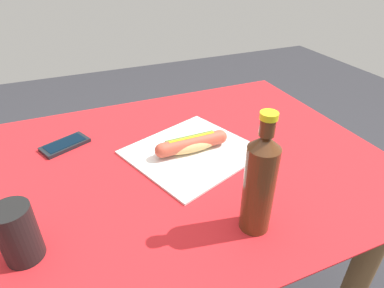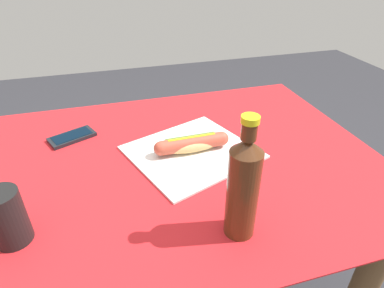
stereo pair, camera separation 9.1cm
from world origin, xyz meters
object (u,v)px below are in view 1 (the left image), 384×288
Objects in this scene: hot_dog at (192,144)px; soda_bottle at (260,182)px; drinking_cup at (18,234)px; cell_phone at (65,145)px.

soda_bottle is at bearing -87.61° from hot_dog.
hot_dog is 0.48m from drinking_cup.
soda_bottle is at bearing -13.02° from drinking_cup.
drinking_cup reaches higher than cell_phone.
soda_bottle reaches higher than drinking_cup.
cell_phone is 0.40m from drinking_cup.
soda_bottle is (0.35, -0.49, 0.11)m from cell_phone.
hot_dog is 0.38m from cell_phone.
cell_phone is at bearing 75.42° from drinking_cup.
drinking_cup is at bearing -104.58° from cell_phone.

